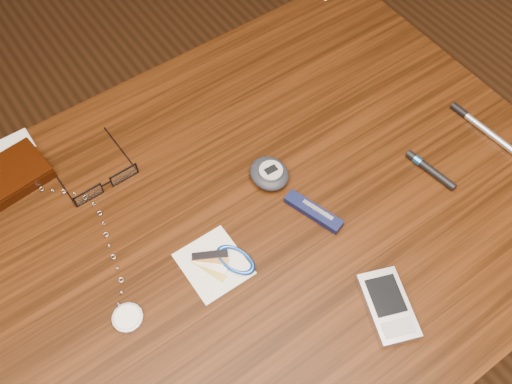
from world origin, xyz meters
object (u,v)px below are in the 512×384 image
Objects in this scene: pedometer at (269,173)px; pocket_knife at (314,212)px; desk at (242,258)px; wallet_and_card at (13,173)px; pocket_watch at (124,310)px; silver_pen at (480,126)px; pda_phone at (388,306)px; notepad_keys at (225,262)px; eyeglasses at (105,183)px.

pedometer reaches higher than pocket_knife.
pocket_knife is at bearing -23.50° from desk.
pedometer is at bearing -35.45° from wallet_and_card.
pocket_watch is 2.27× the size of silver_pen.
wallet_and_card reaches higher than pda_phone.
silver_pen is at bearing 23.21° from pda_phone.
silver_pen is (0.42, -0.07, 0.11)m from desk.
pocket_watch is at bearing 173.45° from notepad_keys.
wallet_and_card is at bearing 120.80° from notepad_keys.
pedometer is 0.49× the size of silver_pen.
silver_pen is at bearing -4.80° from notepad_keys.
desk is 0.26m from pda_phone.
pedometer is (0.08, 0.05, 0.11)m from desk.
silver_pen is at bearing -19.58° from pedometer.
notepad_keys is (-0.14, 0.18, -0.00)m from pda_phone.
notepad_keys is (0.08, -0.21, -0.01)m from eyeglasses.
desk is 8.82× the size of pda_phone.
pocket_knife is (0.01, 0.17, -0.00)m from pda_phone.
pocket_watch is at bearing -83.32° from wallet_and_card.
pocket_watch is at bearing -175.10° from desk.
wallet_and_card is 0.29m from pocket_watch.
eyeglasses is 0.99× the size of pda_phone.
desk is at bearing 156.50° from pocket_knife.
wallet_and_card is 0.41× the size of pocket_watch.
silver_pen is at bearing -9.94° from desk.
pda_phone is at bearing -56.48° from wallet_and_card.
silver_pen is (0.62, -0.06, 0.00)m from pocket_watch.
notepad_keys is at bearing -6.55° from pocket_watch.
pocket_watch is 3.11× the size of notepad_keys.
eyeglasses is 0.45m from pda_phone.
pocket_watch is at bearing -110.41° from eyeglasses.
pocket_watch is 0.15m from notepad_keys.
pda_phone reaches higher than desk.
wallet_and_card is 0.58m from pda_phone.
eyeglasses is (0.11, -0.10, -0.00)m from wallet_and_card.
pocket_knife is 0.32m from silver_pen.
pda_phone is at bearing -34.47° from pocket_watch.
pocket_watch reaches higher than notepad_keys.
pocket_knife is at bearing -80.14° from pedometer.
pda_phone is at bearing -88.85° from pedometer.
pocket_watch is 3.34× the size of pocket_knife.
pocket_watch reaches higher than desk.
pda_phone is 1.67× the size of pedometer.
pda_phone is 0.23m from notepad_keys.
desk is at bearing -49.39° from wallet_and_card.
silver_pen is (0.47, -0.04, 0.00)m from notepad_keys.
pda_phone is at bearing -60.99° from eyeglasses.
wallet_and_card is (-0.23, 0.27, 0.11)m from desk.
silver_pen is at bearing -5.22° from pocket_watch.
notepad_keys is (-0.05, -0.03, 0.11)m from desk.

